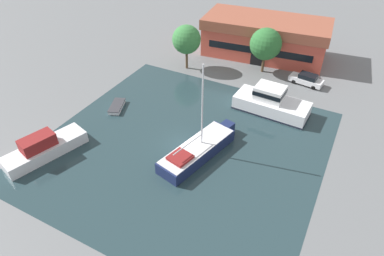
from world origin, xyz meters
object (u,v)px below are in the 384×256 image
(warehouse_building, at_px, (265,37))
(cabin_boat, at_px, (44,148))
(sailboat_moored, at_px, (198,149))
(small_dinghy, at_px, (117,106))
(quay_tree_near_building, at_px, (266,44))
(parked_car, at_px, (307,79))
(motor_cruiser, at_px, (271,103))
(quay_tree_by_water, at_px, (187,40))

(warehouse_building, distance_m, cabin_boat, 36.87)
(sailboat_moored, xyz_separation_m, small_dinghy, (-13.22, 3.14, -0.50))
(sailboat_moored, relative_size, cabin_boat, 1.21)
(quay_tree_near_building, height_order, parked_car, quay_tree_near_building)
(parked_car, xyz_separation_m, motor_cruiser, (-2.45, -8.88, 0.44))
(warehouse_building, bearing_deg, quay_tree_by_water, -137.21)
(parked_car, height_order, motor_cruiser, motor_cruiser)
(motor_cruiser, bearing_deg, small_dinghy, 118.53)
(quay_tree_near_building, height_order, quay_tree_by_water, quay_tree_by_water)
(motor_cruiser, distance_m, cabin_boat, 26.72)
(small_dinghy, relative_size, cabin_boat, 0.40)
(quay_tree_near_building, relative_size, sailboat_moored, 0.61)
(motor_cruiser, bearing_deg, warehouse_building, 24.07)
(parked_car, height_order, sailboat_moored, sailboat_moored)
(quay_tree_near_building, relative_size, motor_cruiser, 0.71)
(warehouse_building, xyz_separation_m, quay_tree_near_building, (1.77, -5.74, 1.37))
(parked_car, xyz_separation_m, sailboat_moored, (-6.69, -20.44, -0.05))
(quay_tree_by_water, relative_size, motor_cruiser, 0.72)
(sailboat_moored, bearing_deg, quay_tree_by_water, 135.31)
(warehouse_building, height_order, motor_cruiser, warehouse_building)
(parked_car, bearing_deg, motor_cruiser, 172.45)
(quay_tree_near_building, xyz_separation_m, quay_tree_by_water, (-10.57, -4.30, 0.22))
(quay_tree_near_building, height_order, cabin_boat, quay_tree_near_building)
(quay_tree_by_water, distance_m, sailboat_moored, 20.36)
(cabin_boat, bearing_deg, parked_car, 69.47)
(cabin_boat, bearing_deg, motor_cruiser, 62.19)
(warehouse_building, xyz_separation_m, cabin_boat, (-12.62, -34.58, -2.04))
(motor_cruiser, height_order, cabin_boat, motor_cruiser)
(warehouse_building, relative_size, small_dinghy, 5.49)
(warehouse_building, relative_size, cabin_boat, 2.22)
(sailboat_moored, relative_size, small_dinghy, 2.98)
(motor_cruiser, distance_m, small_dinghy, 19.40)
(quay_tree_near_building, distance_m, sailboat_moored, 21.57)
(cabin_boat, bearing_deg, small_dinghy, 100.10)
(quay_tree_near_building, distance_m, parked_car, 7.63)
(warehouse_building, height_order, parked_car, warehouse_building)
(motor_cruiser, xyz_separation_m, small_dinghy, (-17.45, -8.42, -0.99))
(quay_tree_near_building, xyz_separation_m, cabin_boat, (-14.39, -28.84, -3.41))
(warehouse_building, relative_size, sailboat_moored, 1.84)
(parked_car, bearing_deg, warehouse_building, 60.14)
(quay_tree_by_water, bearing_deg, sailboat_moored, -58.05)
(sailboat_moored, distance_m, small_dinghy, 13.59)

